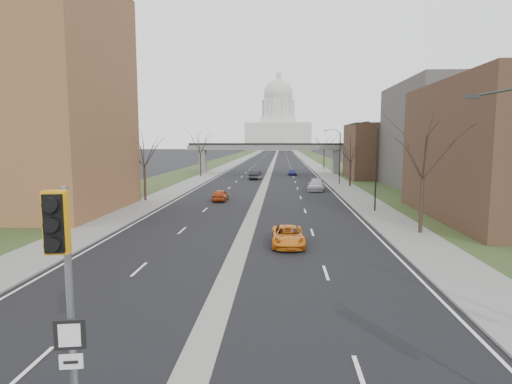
# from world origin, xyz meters

# --- Properties ---
(road_surface) EXTENTS (20.00, 600.00, 0.01)m
(road_surface) POSITION_xyz_m (0.00, 150.00, 0.01)
(road_surface) COLOR black
(road_surface) RESTS_ON ground
(median_strip) EXTENTS (1.20, 600.00, 0.02)m
(median_strip) POSITION_xyz_m (0.00, 150.00, 0.00)
(median_strip) COLOR gray
(median_strip) RESTS_ON ground
(sidewalk_right) EXTENTS (4.00, 600.00, 0.12)m
(sidewalk_right) POSITION_xyz_m (12.00, 150.00, 0.06)
(sidewalk_right) COLOR gray
(sidewalk_right) RESTS_ON ground
(sidewalk_left) EXTENTS (4.00, 600.00, 0.12)m
(sidewalk_left) POSITION_xyz_m (-12.00, 150.00, 0.06)
(sidewalk_left) COLOR gray
(sidewalk_left) RESTS_ON ground
(grass_verge_right) EXTENTS (8.00, 600.00, 0.10)m
(grass_verge_right) POSITION_xyz_m (18.00, 150.00, 0.05)
(grass_verge_right) COLOR #283A1B
(grass_verge_right) RESTS_ON ground
(grass_verge_left) EXTENTS (8.00, 600.00, 0.10)m
(grass_verge_left) POSITION_xyz_m (-18.00, 150.00, 0.05)
(grass_verge_left) COLOR #283A1B
(grass_verge_left) RESTS_ON ground
(commercial_block_mid) EXTENTS (18.00, 22.00, 15.00)m
(commercial_block_mid) POSITION_xyz_m (28.00, 52.00, 7.50)
(commercial_block_mid) COLOR #514E4A
(commercial_block_mid) RESTS_ON ground
(commercial_block_far) EXTENTS (14.00, 14.00, 10.00)m
(commercial_block_far) POSITION_xyz_m (22.00, 70.00, 5.00)
(commercial_block_far) COLOR #462F20
(commercial_block_far) RESTS_ON ground
(pedestrian_bridge) EXTENTS (34.00, 3.00, 6.45)m
(pedestrian_bridge) POSITION_xyz_m (0.00, 80.00, 4.84)
(pedestrian_bridge) COLOR slate
(pedestrian_bridge) RESTS_ON ground
(capitol) EXTENTS (48.00, 42.00, 55.75)m
(capitol) POSITION_xyz_m (0.00, 320.00, 18.60)
(capitol) COLOR silver
(capitol) RESTS_ON ground
(streetlight_mid) EXTENTS (2.61, 0.20, 8.70)m
(streetlight_mid) POSITION_xyz_m (10.99, 32.00, 6.95)
(streetlight_mid) COLOR black
(streetlight_mid) RESTS_ON sidewalk_right
(streetlight_far) EXTENTS (2.61, 0.20, 8.70)m
(streetlight_far) POSITION_xyz_m (10.99, 58.00, 6.95)
(streetlight_far) COLOR black
(streetlight_far) RESTS_ON sidewalk_right
(tree_left_b) EXTENTS (6.75, 6.75, 8.81)m
(tree_left_b) POSITION_xyz_m (-13.00, 38.00, 6.23)
(tree_left_b) COLOR #382B21
(tree_left_b) RESTS_ON sidewalk_left
(tree_left_c) EXTENTS (7.65, 7.65, 9.99)m
(tree_left_c) POSITION_xyz_m (-13.00, 72.00, 7.04)
(tree_left_c) COLOR #382B21
(tree_left_c) RESTS_ON sidewalk_left
(tree_right_a) EXTENTS (7.20, 7.20, 9.40)m
(tree_right_a) POSITION_xyz_m (13.00, 22.00, 6.64)
(tree_right_a) COLOR #382B21
(tree_right_a) RESTS_ON sidewalk_right
(tree_right_b) EXTENTS (6.30, 6.30, 8.22)m
(tree_right_b) POSITION_xyz_m (13.00, 55.00, 5.82)
(tree_right_b) COLOR #382B21
(tree_right_b) RESTS_ON sidewalk_right
(tree_right_c) EXTENTS (7.65, 7.65, 9.99)m
(tree_right_c) POSITION_xyz_m (13.00, 95.00, 7.04)
(tree_right_c) COLOR #382B21
(tree_right_c) RESTS_ON sidewalk_right
(signal_pole_median) EXTENTS (0.71, 0.99, 5.94)m
(signal_pole_median) POSITION_xyz_m (-2.01, -1.37, 4.14)
(signal_pole_median) COLOR gray
(signal_pole_median) RESTS_ON ground
(car_left_near) EXTENTS (1.60, 3.95, 1.34)m
(car_left_near) POSITION_xyz_m (-4.42, 38.82, 0.67)
(car_left_near) COLOR #AB3B13
(car_left_near) RESTS_ON ground
(car_left_far) EXTENTS (2.13, 4.84, 1.55)m
(car_left_far) POSITION_xyz_m (-2.00, 66.70, 0.77)
(car_left_far) COLOR black
(car_left_far) RESTS_ON ground
(car_right_near) EXTENTS (2.26, 4.69, 1.29)m
(car_right_near) POSITION_xyz_m (3.10, 17.91, 0.64)
(car_right_near) COLOR orange
(car_right_near) RESTS_ON ground
(car_right_mid) EXTENTS (2.84, 5.57, 1.55)m
(car_right_mid) POSITION_xyz_m (7.53, 49.85, 0.77)
(car_right_mid) COLOR #BBB9C1
(car_right_mid) RESTS_ON ground
(car_right_far) EXTENTS (1.86, 3.87, 1.28)m
(car_right_far) POSITION_xyz_m (4.86, 76.28, 0.64)
(car_right_far) COLOR navy
(car_right_far) RESTS_ON ground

